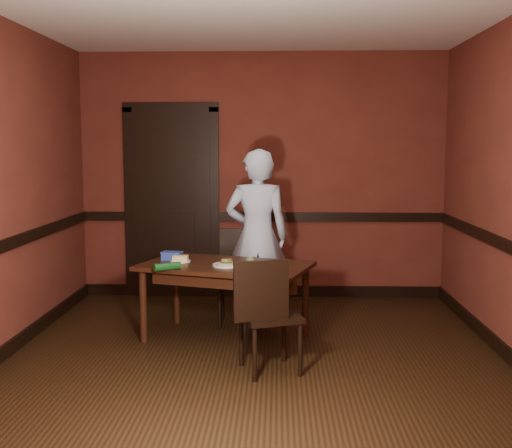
# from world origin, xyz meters

# --- Properties ---
(floor) EXTENTS (4.00, 4.50, 0.01)m
(floor) POSITION_xyz_m (0.00, 0.00, 0.00)
(floor) COLOR black
(floor) RESTS_ON ground
(ceiling) EXTENTS (4.00, 4.50, 0.01)m
(ceiling) POSITION_xyz_m (0.00, 0.00, 2.70)
(ceiling) COLOR silver
(ceiling) RESTS_ON ground
(wall_back) EXTENTS (4.00, 0.02, 2.70)m
(wall_back) POSITION_xyz_m (0.00, 2.25, 1.35)
(wall_back) COLOR #59241B
(wall_back) RESTS_ON ground
(wall_front) EXTENTS (4.00, 0.02, 2.70)m
(wall_front) POSITION_xyz_m (0.00, -2.25, 1.35)
(wall_front) COLOR #59241B
(wall_front) RESTS_ON ground
(dado_back) EXTENTS (4.00, 0.03, 0.10)m
(dado_back) POSITION_xyz_m (0.00, 2.23, 0.90)
(dado_back) COLOR black
(dado_back) RESTS_ON ground
(baseboard_back) EXTENTS (4.00, 0.03, 0.12)m
(baseboard_back) POSITION_xyz_m (0.00, 2.23, 0.06)
(baseboard_back) COLOR black
(baseboard_back) RESTS_ON ground
(baseboard_left) EXTENTS (0.03, 4.50, 0.12)m
(baseboard_left) POSITION_xyz_m (-1.99, 0.00, 0.06)
(baseboard_left) COLOR black
(baseboard_left) RESTS_ON ground
(baseboard_right) EXTENTS (0.03, 4.50, 0.12)m
(baseboard_right) POSITION_xyz_m (1.99, 0.00, 0.06)
(baseboard_right) COLOR black
(baseboard_right) RESTS_ON ground
(door) EXTENTS (1.05, 0.07, 2.20)m
(door) POSITION_xyz_m (-1.00, 2.22, 1.09)
(door) COLOR black
(door) RESTS_ON ground
(dining_table) EXTENTS (1.60, 1.19, 0.67)m
(dining_table) POSITION_xyz_m (-0.27, 0.61, 0.33)
(dining_table) COLOR black
(dining_table) RESTS_ON floor
(chair_far) EXTENTS (0.42, 0.42, 0.89)m
(chair_far) POSITION_xyz_m (-0.18, 1.11, 0.44)
(chair_far) COLOR black
(chair_far) RESTS_ON floor
(chair_near) EXTENTS (0.52, 0.52, 0.88)m
(chair_near) POSITION_xyz_m (0.12, -0.18, 0.44)
(chair_near) COLOR black
(chair_near) RESTS_ON floor
(person) EXTENTS (0.62, 0.42, 1.66)m
(person) POSITION_xyz_m (-0.02, 1.21, 0.83)
(person) COLOR silver
(person) RESTS_ON floor
(sandwich_plate) EXTENTS (0.24, 0.24, 0.06)m
(sandwich_plate) POSITION_xyz_m (-0.26, 0.52, 0.69)
(sandwich_plate) COLOR silver
(sandwich_plate) RESTS_ON dining_table
(sauce_jar) EXTENTS (0.07, 0.07, 0.09)m
(sauce_jar) POSITION_xyz_m (-0.05, 0.52, 0.71)
(sauce_jar) COLOR #57893E
(sauce_jar) RESTS_ON dining_table
(cheese_saucer) EXTENTS (0.18, 0.18, 0.06)m
(cheese_saucer) POSITION_xyz_m (-0.68, 0.70, 0.69)
(cheese_saucer) COLOR silver
(cheese_saucer) RESTS_ON dining_table
(food_tub) EXTENTS (0.20, 0.15, 0.07)m
(food_tub) POSITION_xyz_m (-0.77, 0.79, 0.71)
(food_tub) COLOR #304DB2
(food_tub) RESTS_ON dining_table
(wrapped_veg) EXTENTS (0.22, 0.17, 0.06)m
(wrapped_veg) POSITION_xyz_m (-0.73, 0.31, 0.70)
(wrapped_veg) COLOR #114418
(wrapped_veg) RESTS_ON dining_table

